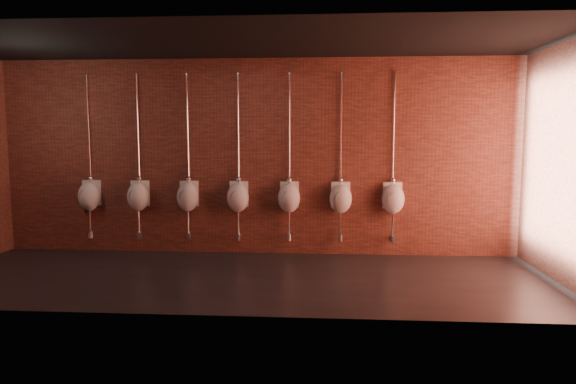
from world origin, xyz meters
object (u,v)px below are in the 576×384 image
at_px(urinal_0, 89,195).
at_px(urinal_2, 188,196).
at_px(urinal_1, 138,196).
at_px(urinal_3, 238,197).
at_px(urinal_5, 341,198).
at_px(urinal_6, 393,198).
at_px(urinal_4, 289,197).

relative_size(urinal_0, urinal_2, 1.00).
relative_size(urinal_1, urinal_3, 1.00).
distance_m(urinal_1, urinal_5, 3.35).
relative_size(urinal_5, urinal_6, 1.00).
height_order(urinal_1, urinal_5, same).
distance_m(urinal_2, urinal_3, 0.84).
xyz_separation_m(urinal_5, urinal_6, (0.84, 0.00, 0.00)).
distance_m(urinal_0, urinal_1, 0.84).
distance_m(urinal_0, urinal_6, 5.02).
height_order(urinal_3, urinal_6, same).
relative_size(urinal_4, urinal_6, 1.00).
relative_size(urinal_1, urinal_5, 1.00).
xyz_separation_m(urinal_2, urinal_3, (0.84, 0.00, 0.00)).
distance_m(urinal_1, urinal_3, 1.67).
height_order(urinal_3, urinal_5, same).
bearing_deg(urinal_3, urinal_6, 0.00).
xyz_separation_m(urinal_1, urinal_5, (3.35, 0.00, 0.00)).
bearing_deg(urinal_3, urinal_2, 180.00).
height_order(urinal_4, urinal_6, same).
distance_m(urinal_5, urinal_6, 0.84).
xyz_separation_m(urinal_2, urinal_4, (1.67, 0.00, 0.00)).
relative_size(urinal_2, urinal_6, 1.00).
height_order(urinal_0, urinal_5, same).
bearing_deg(urinal_0, urinal_1, 0.00).
bearing_deg(urinal_0, urinal_2, 0.00).
bearing_deg(urinal_4, urinal_2, 180.00).
xyz_separation_m(urinal_4, urinal_5, (0.84, 0.00, 0.00)).
bearing_deg(urinal_0, urinal_6, 0.00).
bearing_deg(urinal_3, urinal_0, 180.00).
relative_size(urinal_1, urinal_2, 1.00).
relative_size(urinal_0, urinal_3, 1.00).
bearing_deg(urinal_6, urinal_0, 180.00).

